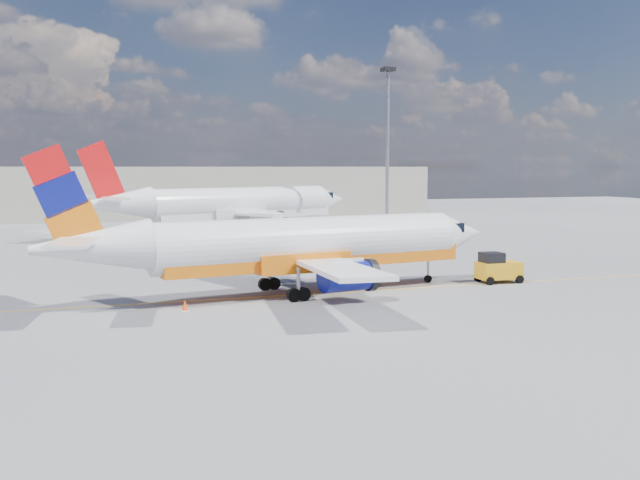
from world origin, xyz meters
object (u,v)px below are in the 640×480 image
object	(u,v)px
gse_tug	(497,268)
second_jet	(233,205)
main_jet	(296,246)
traffic_cone	(185,306)

from	to	relation	value
gse_tug	second_jet	bearing A→B (deg)	105.84
main_jet	second_jet	xyz separation A→B (m)	(3.84, 39.77, 0.47)
main_jet	second_jet	world-z (taller)	second_jet
second_jet	gse_tug	distance (m)	41.16
main_jet	gse_tug	size ratio (longest dim) A/B	10.24
main_jet	traffic_cone	bearing A→B (deg)	-166.52
main_jet	gse_tug	bearing A→B (deg)	-8.87
main_jet	second_jet	distance (m)	39.95
main_jet	gse_tug	world-z (taller)	main_jet
second_jet	gse_tug	xyz separation A→B (m)	(10.70, -39.66, -2.56)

